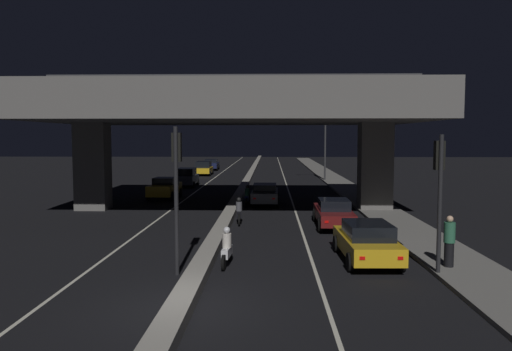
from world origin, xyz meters
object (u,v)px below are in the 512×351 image
Objects in this scene: car_dark_red_second at (334,213)px; motorcycle_white_filtering_near at (227,249)px; motorcycle_black_filtering_mid at (239,213)px; motorcycle_blue_filtering_far at (247,197)px; traffic_light_left_of_median at (177,174)px; car_taxi_yellow_lead_oncoming at (165,188)px; street_lamp at (322,139)px; pedestrian_on_sidewalk at (449,241)px; car_taxi_yellow_third_oncoming at (204,168)px; car_grey_second_oncoming at (186,177)px; car_dark_blue_fourth_oncoming at (211,165)px; traffic_light_right_of_median at (439,180)px; car_grey_third at (265,194)px; car_taxi_yellow_lead at (367,241)px.

motorcycle_white_filtering_near is (-4.74, -7.79, -0.14)m from car_dark_red_second.
car_dark_red_second reaches higher than motorcycle_black_filtering_mid.
motorcycle_black_filtering_mid reaches higher than motorcycle_blue_filtering_far.
traffic_light_left_of_median reaches higher than motorcycle_black_filtering_mid.
motorcycle_blue_filtering_far is (6.24, -3.38, -0.21)m from car_taxi_yellow_lead_oncoming.
street_lamp is at bearing -3.75° from car_dark_red_second.
car_taxi_yellow_third_oncoming is at bearing 108.44° from pedestrian_on_sidewalk.
car_grey_second_oncoming is 14.08m from motorcycle_blue_filtering_far.
pedestrian_on_sidewalk is (0.82, -34.36, -3.31)m from street_lamp.
car_dark_blue_fourth_oncoming is 2.49× the size of motorcycle_blue_filtering_far.
car_taxi_yellow_lead_oncoming reaches higher than motorcycle_blue_filtering_far.
traffic_light_right_of_median is 1.06× the size of car_taxi_yellow_third_oncoming.
car_taxi_yellow_lead_oncoming is at bearing -0.13° from car_taxi_yellow_third_oncoming.
car_taxi_yellow_lead_oncoming is at bearing 45.31° from car_dark_red_second.
traffic_light_left_of_median is 35.98m from street_lamp.
pedestrian_on_sidewalk is (13.83, -28.64, 0.16)m from car_grey_second_oncoming.
street_lamp reaches higher than car_grey_second_oncoming.
car_grey_second_oncoming is 22.34m from car_dark_blue_fourth_oncoming.
car_grey_second_oncoming is 2.43× the size of pedestrian_on_sidewalk.
car_dark_red_second is at bearing -155.34° from car_grey_third.
car_grey_third is 35.49m from car_dark_blue_fourth_oncoming.
motorcycle_black_filtering_mid reaches higher than motorcycle_white_filtering_near.
car_grey_third is (2.72, 16.97, -2.59)m from traffic_light_left_of_median.
car_taxi_yellow_lead is 2.31× the size of motorcycle_white_filtering_near.
car_grey_second_oncoming reaches higher than car_grey_third.
car_grey_third is at bearing 15.93° from car_taxi_yellow_third_oncoming.
car_taxi_yellow_lead is at bearing 33.98° from car_taxi_yellow_lead_oncoming.
car_dark_red_second is 15.65m from car_taxi_yellow_lead_oncoming.
street_lamp is 21.62m from car_dark_blue_fourth_oncoming.
pedestrian_on_sidewalk reaches higher than motorcycle_blue_filtering_far.
car_taxi_yellow_lead_oncoming is at bearing 125.52° from pedestrian_on_sidewalk.
motorcycle_black_filtering_mid is (6.12, -19.75, -0.26)m from car_grey_second_oncoming.
street_lamp is at bearing 141.09° from car_taxi_yellow_lead_oncoming.
motorcycle_black_filtering_mid is 1.08× the size of motorcycle_blue_filtering_far.
car_dark_blue_fourth_oncoming is 50.94m from motorcycle_white_filtering_near.
car_taxi_yellow_lead reaches higher than motorcycle_blue_filtering_far.
car_grey_third is 17.57m from pedestrian_on_sidewalk.
car_dark_red_second is 9.10m from motorcycle_blue_filtering_far.
car_taxi_yellow_third_oncoming is at bearing 14.11° from car_taxi_yellow_lead.
motorcycle_black_filtering_mid is at bearing -105.15° from street_lamp.
pedestrian_on_sidewalk is at bearing -88.94° from motorcycle_white_filtering_near.
car_grey_second_oncoming is (-7.39, 12.30, 0.12)m from car_grey_third.
motorcycle_blue_filtering_far is at bearing -110.30° from street_lamp.
car_dark_blue_fourth_oncoming is (-0.35, 22.34, -0.10)m from car_grey_second_oncoming.
motorcycle_white_filtering_near is (-1.17, -15.88, -0.15)m from car_grey_third.
car_taxi_yellow_third_oncoming is 41.98m from motorcycle_white_filtering_near.
car_dark_blue_fourth_oncoming is at bearing 15.57° from car_dark_red_second.
traffic_light_right_of_median reaches higher than pedestrian_on_sidewalk.
motorcycle_white_filtering_near is at bearing -175.99° from motorcycle_blue_filtering_far.
street_lamp is at bearing -4.56° from car_taxi_yellow_lead.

